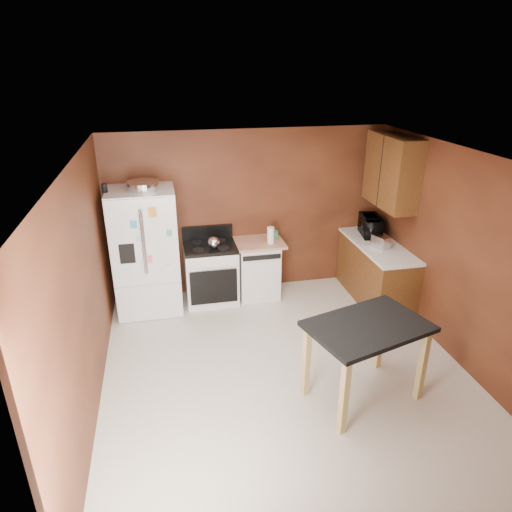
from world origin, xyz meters
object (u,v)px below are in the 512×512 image
object	(u,v)px
gas_range	(211,272)
microwave	(370,226)
pen_cup	(105,188)
roasting_pan	(143,186)
paper_towel	(271,235)
dishwasher	(257,268)
island	(367,336)
toaster	(381,242)
refrigerator	(146,252)
kettle	(214,243)
green_canister	(275,234)

from	to	relation	value
gas_range	microwave	bearing A→B (deg)	-2.03
microwave	pen_cup	bearing A→B (deg)	100.39
roasting_pan	paper_towel	distance (m)	1.95
pen_cup	dishwasher	xyz separation A→B (m)	(2.07, 0.13, -1.40)
island	toaster	bearing A→B (deg)	60.99
paper_towel	refrigerator	bearing A→B (deg)	179.54
refrigerator	kettle	bearing A→B (deg)	-4.63
roasting_pan	kettle	size ratio (longest dim) A/B	2.48
microwave	island	bearing A→B (deg)	165.10
kettle	toaster	xyz separation A→B (m)	(2.35, -0.46, 0.00)
roasting_pan	gas_range	world-z (taller)	roasting_pan
paper_towel	microwave	distance (m)	1.58
pen_cup	green_canister	world-z (taller)	pen_cup
paper_towel	refrigerator	xyz separation A→B (m)	(-1.81, 0.01, -0.11)
toaster	dishwasher	xyz separation A→B (m)	(-1.68, 0.63, -0.54)
refrigerator	roasting_pan	bearing A→B (deg)	-6.77
gas_range	green_canister	bearing A→B (deg)	6.07
pen_cup	microwave	bearing A→B (deg)	0.19
gas_range	toaster	bearing A→B (deg)	-14.10
kettle	gas_range	bearing A→B (deg)	107.78
refrigerator	island	distance (m)	3.33
microwave	island	size ratio (longest dim) A/B	0.36
microwave	roasting_pan	bearing A→B (deg)	99.82
toaster	dishwasher	distance (m)	1.87
pen_cup	island	size ratio (longest dim) A/B	0.08
green_canister	island	world-z (taller)	green_canister
microwave	dishwasher	distance (m)	1.85
pen_cup	refrigerator	bearing A→B (deg)	5.24
paper_towel	microwave	xyz separation A→B (m)	(1.57, -0.01, 0.02)
roasting_pan	refrigerator	world-z (taller)	roasting_pan
pen_cup	toaster	world-z (taller)	pen_cup
kettle	toaster	size ratio (longest dim) A/B	0.72
roasting_pan	toaster	size ratio (longest dim) A/B	1.78
gas_range	kettle	bearing A→B (deg)	-72.22
green_canister	gas_range	size ratio (longest dim) A/B	0.11
pen_cup	dishwasher	distance (m)	2.50
kettle	pen_cup	bearing A→B (deg)	178.47
refrigerator	pen_cup	bearing A→B (deg)	-174.76
toaster	island	distance (m)	2.20
roasting_pan	pen_cup	bearing A→B (deg)	-175.92
pen_cup	island	distance (m)	3.77
roasting_pan	toaster	distance (m)	3.42
refrigerator	dishwasher	size ratio (longest dim) A/B	2.02
microwave	dishwasher	size ratio (longest dim) A/B	0.56
pen_cup	paper_towel	xyz separation A→B (m)	(2.25, 0.03, -0.84)
refrigerator	dishwasher	xyz separation A→B (m)	(1.63, 0.09, -0.45)
dishwasher	microwave	bearing A→B (deg)	-3.66
green_canister	dishwasher	distance (m)	0.58
refrigerator	gas_range	xyz separation A→B (m)	(0.91, 0.06, -0.44)
kettle	green_canister	distance (m)	0.99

